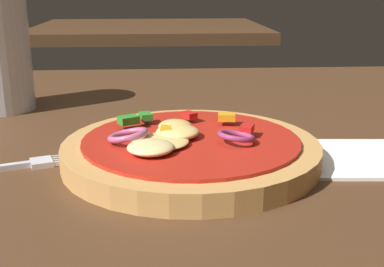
{
  "coord_description": "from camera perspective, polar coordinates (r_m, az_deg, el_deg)",
  "views": [
    {
      "loc": [
        -0.0,
        -0.39,
        0.19
      ],
      "look_at": [
        0.03,
        0.04,
        0.06
      ],
      "focal_mm": 46.27,
      "sensor_mm": 36.0,
      "label": 1
    }
  ],
  "objects": [
    {
      "name": "dining_table",
      "position": [
        0.43,
        -3.26,
        -6.49
      ],
      "size": [
        1.14,
        1.01,
        0.04
      ],
      "color": "#4C301C",
      "rests_on": "ground"
    },
    {
      "name": "pizza",
      "position": [
        0.44,
        0.01,
        -1.83
      ],
      "size": [
        0.23,
        0.23,
        0.04
      ],
      "color": "tan",
      "rests_on": "dining_table"
    },
    {
      "name": "fork",
      "position": [
        0.45,
        -20.85,
        -3.73
      ],
      "size": [
        0.17,
        0.07,
        0.01
      ],
      "color": "silver",
      "rests_on": "dining_table"
    },
    {
      "name": "background_table",
      "position": [
        1.87,
        -4.83,
        11.77
      ],
      "size": [
        0.82,
        0.65,
        0.04
      ],
      "color": "#4C301C",
      "rests_on": "ground"
    }
  ]
}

